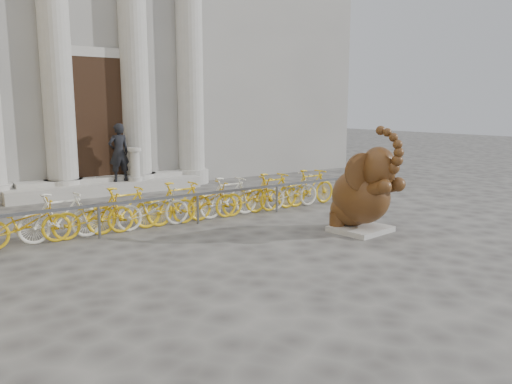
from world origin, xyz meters
TOP-DOWN VIEW (x-y plane):
  - ground at (0.00, 0.00)m, footprint 80.00×80.00m
  - classical_building at (0.00, 14.93)m, footprint 22.00×10.70m
  - entrance_steps at (0.00, 9.40)m, footprint 6.00×1.20m
  - elephant_statue at (2.98, 1.39)m, footprint 1.52×1.76m
  - bike_rack at (0.37, 4.32)m, footprint 9.15×0.53m
  - pedestrian at (0.39, 9.30)m, footprint 0.70×0.49m
  - balustrade_post at (0.83, 9.10)m, footprint 0.43×0.43m

SIDE VIEW (x-z plane):
  - ground at x=0.00m, z-range 0.00..0.00m
  - entrance_steps at x=0.00m, z-range 0.00..0.36m
  - bike_rack at x=0.37m, z-range 0.00..1.00m
  - elephant_statue at x=2.98m, z-range -0.31..1.98m
  - balustrade_post at x=0.83m, z-range 0.32..1.38m
  - pedestrian at x=0.39m, z-range 0.36..2.18m
  - classical_building at x=0.00m, z-range -0.02..11.98m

